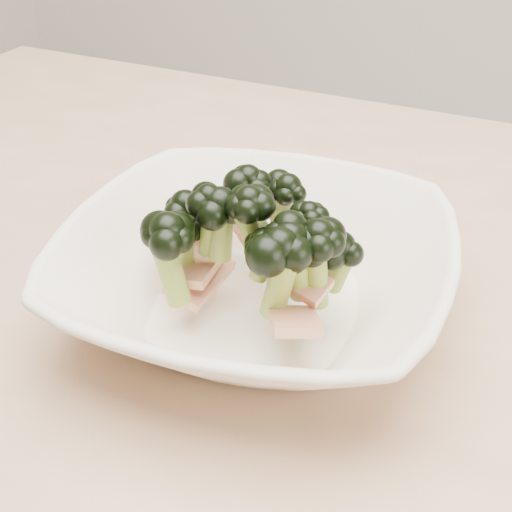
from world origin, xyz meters
name	(u,v)px	position (x,y,z in m)	size (l,w,h in m)	color
dining_table	(268,358)	(0.00, 0.00, 0.65)	(1.20, 0.80, 0.75)	tan
broccoli_dish	(256,267)	(0.02, -0.06, 0.79)	(0.32, 0.32, 0.12)	#F2E5CC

